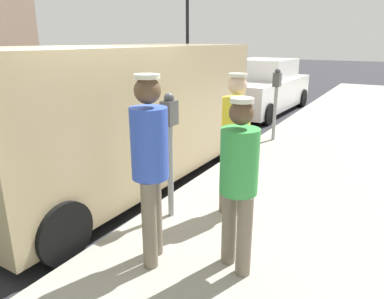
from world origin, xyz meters
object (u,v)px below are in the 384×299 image
at_px(parking_meter_far, 276,92).
at_px(pedestrian_in_yellow, 235,136).
at_px(pedestrian_in_green, 239,177).
at_px(pedestrian_in_blue, 150,159).
at_px(parked_van, 121,112).
at_px(traffic_light_corner, 173,13).
at_px(parking_meter_near, 170,135).
at_px(parked_sedan_ahead, 261,88).

xyz_separation_m(parking_meter_far, pedestrian_in_yellow, (0.61, -3.52, -0.04)).
xyz_separation_m(pedestrian_in_green, pedestrian_in_blue, (-0.75, -0.29, 0.12)).
height_order(parked_van, traffic_light_corner, traffic_light_corner).
distance_m(parking_meter_far, pedestrian_in_yellow, 3.57).
bearing_deg(pedestrian_in_green, parking_meter_near, 152.81).
xyz_separation_m(parking_meter_far, parked_sedan_ahead, (-1.59, 3.60, -0.43)).
distance_m(parking_meter_far, parked_sedan_ahead, 3.96).
relative_size(parking_meter_near, pedestrian_in_blue, 0.84).
relative_size(pedestrian_in_blue, parked_sedan_ahead, 0.41).
bearing_deg(traffic_light_corner, pedestrian_in_green, -54.77).
height_order(pedestrian_in_green, traffic_light_corner, traffic_light_corner).
bearing_deg(traffic_light_corner, parked_sedan_ahead, -36.89).
height_order(pedestrian_in_green, pedestrian_in_blue, pedestrian_in_blue).
height_order(parking_meter_far, pedestrian_in_green, pedestrian_in_green).
height_order(parking_meter_far, parked_van, parked_van).
bearing_deg(parked_van, parking_meter_far, 64.54).
bearing_deg(parked_sedan_ahead, pedestrian_in_green, -71.74).
relative_size(parking_meter_far, pedestrian_in_green, 0.93).
xyz_separation_m(pedestrian_in_blue, traffic_light_corner, (-8.51, 13.40, 2.32)).
bearing_deg(parked_sedan_ahead, parking_meter_near, -78.23).
relative_size(pedestrian_in_yellow, traffic_light_corner, 0.33).
relative_size(pedestrian_in_green, parked_sedan_ahead, 0.37).
distance_m(pedestrian_in_blue, traffic_light_corner, 16.04).
bearing_deg(pedestrian_in_yellow, parked_van, 170.20).
distance_m(pedestrian_in_green, traffic_light_corner, 16.23).
bearing_deg(pedestrian_in_blue, parking_meter_far, 94.23).
height_order(parking_meter_near, pedestrian_in_blue, pedestrian_in_blue).
bearing_deg(pedestrian_in_green, parked_van, 151.25).
xyz_separation_m(parking_meter_near, pedestrian_in_blue, (0.36, -0.86, 0.02)).
xyz_separation_m(parking_meter_near, parking_meter_far, (0.00, 4.01, 0.00)).
height_order(pedestrian_in_yellow, pedestrian_in_blue, pedestrian_in_blue).
height_order(parked_van, parked_sedan_ahead, parked_van).
bearing_deg(traffic_light_corner, parked_van, -60.35).
bearing_deg(parking_meter_far, parked_van, -115.46).
xyz_separation_m(parking_meter_far, pedestrian_in_blue, (0.36, -4.87, 0.02)).
relative_size(parking_meter_far, pedestrian_in_yellow, 0.88).
bearing_deg(pedestrian_in_yellow, parking_meter_far, 99.89).
distance_m(parking_meter_far, traffic_light_corner, 12.02).
bearing_deg(parked_van, pedestrian_in_blue, -42.80).
relative_size(pedestrian_in_green, pedestrian_in_blue, 0.90).
xyz_separation_m(parking_meter_near, parked_sedan_ahead, (-1.59, 7.61, -0.43)).
relative_size(parked_van, traffic_light_corner, 1.01).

